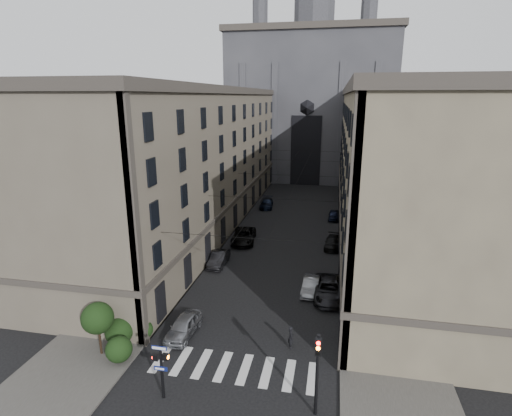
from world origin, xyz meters
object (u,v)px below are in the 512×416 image
Objects in this scene: car_left_midnear at (219,259)px; pedestrian at (291,337)px; car_right_midfar at (333,243)px; traffic_light_right at (317,366)px; gothic_tower at (311,96)px; car_right_far at (334,215)px; pedestrian_signal_left at (161,365)px; car_left_far at (267,203)px; car_left_midfar at (244,236)px; car_left_near at (184,326)px; car_right_near at (311,285)px; car_right_midnear at (329,289)px.

pedestrian reaches higher than car_left_midnear.
traffic_light_right is at bearing -87.00° from car_right_midfar.
gothic_tower reaches higher than car_right_far.
pedestrian_signal_left is 9.18m from traffic_light_right.
traffic_light_right is 1.03× the size of car_left_far.
pedestrian_signal_left is at bearing -177.36° from traffic_light_right.
car_left_midfar is 1.50× the size of car_right_far.
traffic_light_right is at bearing -178.27° from pedestrian.
car_left_midfar is (-0.05, 20.59, 0.08)m from car_left_near.
pedestrian_signal_left reaches higher than car_right_near.
car_left_far is 1.28× the size of car_right_far.
car_right_midnear is (9.54, 14.66, -1.51)m from pedestrian_signal_left.
pedestrian_signal_left is at bearing -102.30° from car_right_far.
car_left_near is at bearing -94.03° from gothic_tower.
car_left_far is at bearing -99.04° from gothic_tower.
car_left_midnear is 0.99× the size of car_right_midfar.
gothic_tower is 11.15× the size of traffic_light_right.
car_left_near is 0.98× the size of car_left_midnear.
pedestrian_signal_left reaches higher than car_right_far.
car_left_far is (-4.74, -29.81, -17.07)m from gothic_tower.
gothic_tower is at bearing -14.39° from pedestrian.
car_right_midnear reaches higher than car_right_near.
pedestrian_signal_left is 0.77× the size of traffic_light_right.
pedestrian_signal_left is 27.16m from car_left_midfar.
car_right_midnear is at bearing -23.82° from car_left_midnear.
pedestrian is at bearing -92.44° from car_right_near.
car_left_far is at bearing 91.61° from pedestrian_signal_left.
car_left_midfar is (-10.37, 26.67, -2.47)m from traffic_light_right.
car_left_near is 8.21m from pedestrian.
pedestrian is (9.31, -13.16, 0.13)m from car_left_midnear.
car_left_far is at bearing 128.08° from car_right_midfar.
car_left_midnear is 24.01m from car_left_far.
car_left_midnear is 1.12× the size of car_right_far.
pedestrian is at bearing -109.64° from car_right_midnear.
car_left_midnear is at bearing 96.68° from pedestrian_signal_left.
car_right_far is at bearing 94.23° from car_right_midfar.
car_right_near is (4.37, -58.08, -17.11)m from gothic_tower.
car_right_far is (10.97, 11.96, -0.15)m from car_left_midfar.
car_left_far is at bearing 93.44° from car_left_near.
traffic_light_right is at bearing -82.12° from car_right_near.
car_left_midfar is 16.56m from car_left_far.
pedestrian_signal_left is 0.92× the size of car_left_near.
gothic_tower is 13.41× the size of car_left_near.
car_right_midnear is at bearing -34.60° from pedestrian.
car_right_midnear reaches higher than car_right_far.
car_right_midnear is (10.74, 8.16, 0.07)m from car_left_near.
pedestrian_signal_left reaches higher than car_right_midfar.
car_left_far is 11.87m from car_right_far.
car_right_midfar is at bearing -82.36° from gothic_tower.
car_left_far reaches higher than car_right_far.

